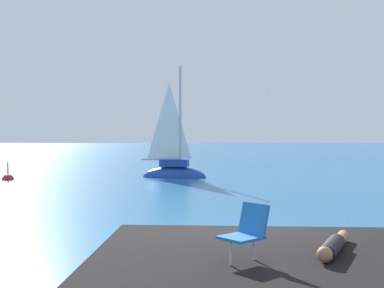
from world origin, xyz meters
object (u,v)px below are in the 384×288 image
Objects in this scene: person_sunbather at (333,246)px; marker_buoy at (8,180)px; sailboat_near at (174,171)px; beach_chair at (247,230)px.

marker_buoy is at bearing 57.97° from person_sunbather.
marker_buoy reaches higher than person_sunbather.
person_sunbather is at bearing -58.01° from marker_buoy.
sailboat_near is at bearing 34.51° from person_sunbather.
person_sunbather is at bearing -71.81° from sailboat_near.
beach_chair reaches higher than person_sunbather.
beach_chair is at bearing 133.26° from person_sunbather.
sailboat_near reaches higher than beach_chair.
person_sunbather is at bearing 157.06° from beach_chair.
sailboat_near reaches higher than marker_buoy.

